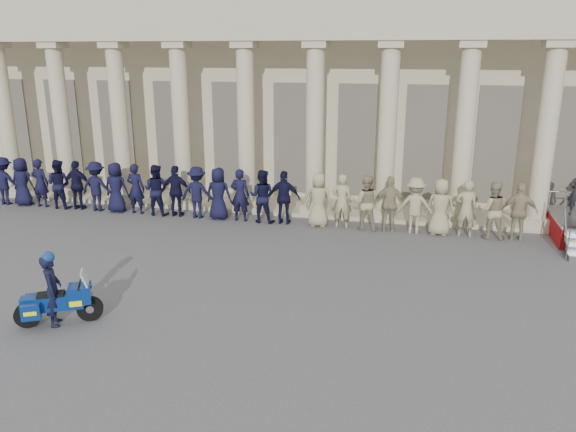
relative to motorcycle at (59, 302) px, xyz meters
The scene contains 5 objects.
ground 3.34m from the motorcycle, 37.34° to the left, with size 90.00×90.00×0.00m, color #4A4A4D.
building 17.41m from the motorcycle, 81.11° to the left, with size 40.00×12.50×9.00m.
officer_rank 8.66m from the motorcycle, 85.96° to the left, with size 21.31×0.73×1.92m.
motorcycle is the anchor object (origin of this frame).
rider 0.36m from the motorcycle, 150.91° to the right, with size 0.64×0.72×1.75m.
Camera 1 is at (5.08, -12.03, 5.96)m, focal length 35.00 mm.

